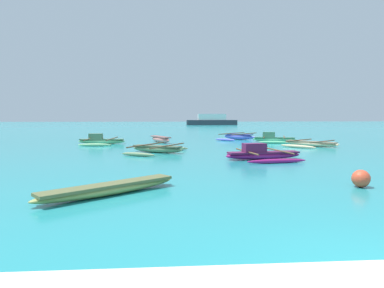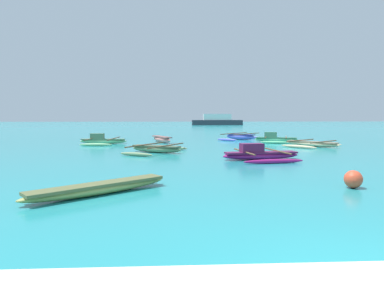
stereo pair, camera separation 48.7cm
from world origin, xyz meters
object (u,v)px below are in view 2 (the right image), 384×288
Objects in this scene: moored_boat_0 at (275,139)px; moored_boat_4 at (99,188)px; moored_boat_5 at (312,144)px; moored_boat_1 at (240,137)px; moored_boat_6 at (102,140)px; moored_boat_2 at (260,154)px; distant_ferry at (217,121)px; moored_boat_7 at (156,149)px; mooring_buoy_0 at (353,179)px; moored_boat_3 at (162,139)px.

moored_boat_4 is (-10.02, -17.70, -0.08)m from moored_boat_0.
moored_boat_0 is 0.94× the size of moored_boat_5.
moored_boat_6 is at bearing -117.71° from moored_boat_1.
moored_boat_4 is at bearing -101.48° from moored_boat_0.
moored_boat_6 is at bearing -140.82° from moored_boat_5.
moored_boat_6 is (-9.40, 9.77, -0.00)m from moored_boat_2.
moored_boat_0 is 50.33m from distant_ferry.
moored_boat_1 reaches higher than moored_boat_7.
moored_boat_5 is at bearing -90.39° from distant_ferry.
moored_boat_0 is at bearing 68.26° from moored_boat_7.
mooring_buoy_0 reaches higher than moored_boat_4.
moored_boat_6 is 7.72m from moored_boat_7.
mooring_buoy_0 reaches higher than moored_boat_5.
moored_boat_1 is (-2.24, 2.89, 0.01)m from moored_boat_0.
distant_ferry reaches higher than moored_boat_1.
moored_boat_2 is at bearing -77.34° from moored_boat_5.
moored_boat_5 is at bearing 43.86° from moored_boat_2.
moored_boat_2 is 61.35m from distant_ferry.
moored_boat_5 is (1.31, -4.08, -0.07)m from moored_boat_0.
moored_boat_3 is 0.86× the size of moored_boat_4.
mooring_buoy_0 is at bearing -48.94° from moored_boat_1.
moored_boat_1 is 20.20m from mooring_buoy_0.
moored_boat_1 is at bearing -94.72° from distant_ferry.
moored_boat_0 is 17.54m from mooring_buoy_0.
moored_boat_4 is at bearing -78.81° from moored_boat_5.
moored_boat_6 is (-4.38, -1.01, -0.02)m from moored_boat_3.
moored_boat_3 is 7.40m from moored_boat_7.
moored_boat_5 is 13.87m from mooring_buoy_0.
moored_boat_2 is at bearing -95.30° from distant_ferry.
moored_boat_0 is 11.71m from moored_boat_7.
moored_boat_3 is 0.67× the size of moored_boat_7.
mooring_buoy_0 is at bearing -54.04° from moored_boat_6.
distant_ferry is at bearing 40.96° from moored_boat_4.
moored_boat_3 is at bearing -161.88° from moored_boat_0.
moored_boat_0 reaches higher than moored_boat_6.
moored_boat_7 is (-0.06, -7.40, -0.05)m from moored_boat_3.
distant_ferry reaches higher than moored_boat_7.
moored_boat_2 is 0.34× the size of distant_ferry.
distant_ferry reaches higher than moored_boat_4.
moored_boat_1 is 1.28× the size of moored_boat_4.
moored_boat_1 reaches higher than moored_boat_5.
moored_boat_6 reaches higher than moored_boat_3.
moored_boat_1 is at bearing 88.11° from mooring_buoy_0.
moored_boat_0 is 0.97× the size of moored_boat_6.
moored_boat_2 reaches higher than moored_boat_6.
moored_boat_7 is at bearing -24.96° from moored_boat_3.
moored_boat_1 is 0.40× the size of distant_ferry.
mooring_buoy_0 reaches higher than moored_boat_7.
moored_boat_5 is at bearing -8.59° from moored_boat_6.
moored_boat_6 is (-11.15, -3.91, -0.01)m from moored_boat_1.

